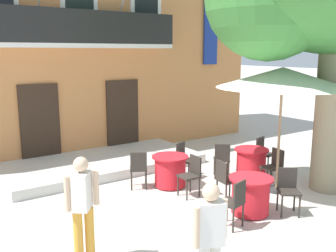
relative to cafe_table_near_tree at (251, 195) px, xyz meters
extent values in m
plane|color=beige|center=(-0.65, 0.76, -0.39)|extent=(120.00, 120.00, 0.00)
cube|color=#CC844C|center=(-1.11, 7.76, 3.36)|extent=(13.00, 4.00, 7.50)
cube|color=#332319|center=(-2.41, 5.73, 0.76)|extent=(1.10, 0.08, 2.30)
cube|color=#332319|center=(0.19, 5.73, 0.76)|extent=(1.10, 0.08, 2.30)
cube|color=silver|center=(1.09, 5.72, 4.26)|extent=(1.10, 0.08, 1.90)
cube|color=black|center=(1.09, 5.69, 4.26)|extent=(0.84, 0.04, 1.60)
cube|color=silver|center=(-1.11, 5.44, 2.95)|extent=(5.60, 0.65, 0.12)
cube|color=black|center=(-1.11, 5.14, 3.46)|extent=(5.60, 0.06, 0.90)
cylinder|color=#995638|center=(-2.26, 5.46, 3.14)|extent=(0.27, 0.27, 0.26)
ellipsoid|color=#4C8E38|center=(-2.26, 5.46, 3.51)|extent=(0.35, 0.35, 0.49)
cylinder|color=#47423D|center=(-1.11, 5.46, 3.13)|extent=(0.31, 0.31, 0.24)
ellipsoid|color=#38843D|center=(-1.11, 5.46, 3.44)|extent=(0.40, 0.40, 0.38)
cylinder|color=#47423D|center=(0.04, 5.46, 3.17)|extent=(0.30, 0.30, 0.33)
ellipsoid|color=#38843D|center=(0.04, 5.46, 3.48)|extent=(0.38, 0.38, 0.28)
cylinder|color=slate|center=(1.19, 5.46, 3.17)|extent=(0.29, 0.29, 0.31)
ellipsoid|color=#4C8E38|center=(1.19, 5.46, 3.45)|extent=(0.37, 0.37, 0.25)
cube|color=navy|center=(3.77, 5.70, 3.73)|extent=(0.60, 0.06, 2.80)
cube|color=silver|center=(-1.11, 4.51, -0.27)|extent=(5.36, 2.52, 0.25)
cylinder|color=gray|center=(2.54, -0.03, 1.23)|extent=(0.80, 0.80, 3.24)
cylinder|color=red|center=(0.00, 0.00, -0.02)|extent=(0.74, 0.74, 0.68)
cylinder|color=red|center=(0.00, 0.00, 0.35)|extent=(0.86, 0.86, 0.04)
cylinder|color=#2D2823|center=(0.00, 0.00, -0.38)|extent=(0.44, 0.44, 0.03)
cylinder|color=#2D2823|center=(0.29, 0.89, -0.17)|extent=(0.04, 0.04, 0.45)
cylinder|color=#2D2823|center=(0.24, 0.55, -0.17)|extent=(0.04, 0.04, 0.45)
cylinder|color=#2D2823|center=(-0.05, 0.93, -0.17)|extent=(0.04, 0.04, 0.45)
cylinder|color=#2D2823|center=(-0.09, 0.60, -0.17)|extent=(0.04, 0.04, 0.45)
cube|color=#2D2823|center=(0.10, 0.74, 0.08)|extent=(0.45, 0.45, 0.04)
cube|color=#2D2823|center=(-0.08, 0.77, 0.31)|extent=(0.09, 0.38, 0.42)
cylinder|color=#2D2823|center=(-0.93, -0.07, -0.17)|extent=(0.04, 0.04, 0.45)
cylinder|color=#2D2823|center=(-0.60, 0.02, -0.17)|extent=(0.04, 0.04, 0.45)
cylinder|color=#2D2823|center=(-0.85, -0.40, -0.17)|extent=(0.04, 0.04, 0.45)
cylinder|color=#2D2823|center=(-0.52, -0.31, -0.17)|extent=(0.04, 0.04, 0.45)
cube|color=#2D2823|center=(-0.73, -0.19, 0.08)|extent=(0.49, 0.49, 0.04)
cube|color=#2D2823|center=(-0.68, -0.37, 0.31)|extent=(0.38, 0.14, 0.42)
cylinder|color=#2D2823|center=(0.64, -0.68, -0.17)|extent=(0.04, 0.04, 0.45)
cylinder|color=#2D2823|center=(0.37, -0.48, -0.17)|extent=(0.04, 0.04, 0.45)
cylinder|color=#2D2823|center=(0.84, -0.40, -0.17)|extent=(0.04, 0.04, 0.45)
cylinder|color=#2D2823|center=(0.57, -0.20, -0.17)|extent=(0.04, 0.04, 0.45)
cube|color=#2D2823|center=(0.61, -0.44, 0.08)|extent=(0.56, 0.56, 0.04)
cube|color=#2D2823|center=(0.71, -0.30, 0.31)|extent=(0.33, 0.26, 0.42)
cylinder|color=red|center=(1.66, 1.56, -0.02)|extent=(0.74, 0.74, 0.68)
cylinder|color=red|center=(1.66, 1.56, 0.35)|extent=(0.86, 0.86, 0.04)
cylinder|color=#2D2823|center=(1.66, 1.56, -0.38)|extent=(0.44, 0.44, 0.03)
cylinder|color=#2D2823|center=(1.37, 0.67, -0.17)|extent=(0.04, 0.04, 0.45)
cylinder|color=#2D2823|center=(1.41, 1.01, -0.17)|extent=(0.04, 0.04, 0.45)
cylinder|color=#2D2823|center=(1.71, 0.63, -0.17)|extent=(0.04, 0.04, 0.45)
cylinder|color=#2D2823|center=(1.75, 0.96, -0.17)|extent=(0.04, 0.04, 0.45)
cube|color=#2D2823|center=(1.56, 0.82, 0.08)|extent=(0.45, 0.45, 0.04)
cube|color=#2D2823|center=(1.74, 0.79, 0.31)|extent=(0.09, 0.38, 0.42)
cylinder|color=#2D2823|center=(2.60, 1.60, -0.17)|extent=(0.04, 0.04, 0.45)
cylinder|color=#2D2823|center=(2.26, 1.53, -0.17)|extent=(0.04, 0.04, 0.45)
cylinder|color=#2D2823|center=(2.52, 1.93, -0.17)|extent=(0.04, 0.04, 0.45)
cylinder|color=#2D2823|center=(2.19, 1.86, -0.17)|extent=(0.04, 0.04, 0.45)
cube|color=#2D2823|center=(2.39, 1.73, 0.08)|extent=(0.48, 0.48, 0.04)
cube|color=#2D2823|center=(2.35, 1.91, 0.31)|extent=(0.38, 0.12, 0.42)
cylinder|color=#2D2823|center=(1.04, 2.26, -0.17)|extent=(0.04, 0.04, 0.45)
cylinder|color=#2D2823|center=(1.31, 2.05, -0.17)|extent=(0.04, 0.04, 0.45)
cylinder|color=#2D2823|center=(0.83, 1.99, -0.17)|extent=(0.04, 0.04, 0.45)
cylinder|color=#2D2823|center=(1.10, 1.78, -0.17)|extent=(0.04, 0.04, 0.45)
cube|color=#2D2823|center=(1.07, 2.02, 0.08)|extent=(0.56, 0.56, 0.04)
cube|color=#2D2823|center=(0.96, 1.88, 0.31)|extent=(0.32, 0.26, 0.42)
cylinder|color=red|center=(-0.42, 2.18, -0.02)|extent=(0.74, 0.74, 0.68)
cylinder|color=red|center=(-0.42, 2.18, 0.35)|extent=(0.86, 0.86, 0.04)
cylinder|color=#2D2823|center=(-0.42, 2.18, -0.38)|extent=(0.44, 0.44, 0.03)
cylinder|color=#2D2823|center=(-1.15, 2.78, -0.17)|extent=(0.04, 0.04, 0.45)
cylinder|color=#2D2823|center=(-0.85, 2.61, -0.17)|extent=(0.04, 0.04, 0.45)
cylinder|color=#2D2823|center=(-1.31, 2.48, -0.17)|extent=(0.04, 0.04, 0.45)
cylinder|color=#2D2823|center=(-1.01, 2.31, -0.17)|extent=(0.04, 0.04, 0.45)
cube|color=#2D2823|center=(-1.08, 2.54, 0.08)|extent=(0.54, 0.54, 0.04)
cube|color=#2D2823|center=(-1.17, 2.39, 0.31)|extent=(0.35, 0.22, 0.42)
cylinder|color=#2D2823|center=(-0.62, 1.27, -0.17)|extent=(0.04, 0.04, 0.45)
cylinder|color=#2D2823|center=(-0.61, 1.61, -0.17)|extent=(0.04, 0.04, 0.45)
cylinder|color=#2D2823|center=(-0.28, 1.26, -0.17)|extent=(0.04, 0.04, 0.45)
cylinder|color=#2D2823|center=(-0.27, 1.60, -0.17)|extent=(0.04, 0.04, 0.45)
cube|color=#2D2823|center=(-0.44, 1.43, 0.08)|extent=(0.41, 0.41, 0.04)
cube|color=#2D2823|center=(-0.26, 1.43, 0.31)|extent=(0.05, 0.38, 0.42)
cylinder|color=#2D2823|center=(0.49, 2.37, -0.17)|extent=(0.04, 0.04, 0.45)
cylinder|color=#2D2823|center=(0.18, 2.24, -0.17)|extent=(0.04, 0.04, 0.45)
cylinder|color=#2D2823|center=(0.37, 2.68, -0.17)|extent=(0.04, 0.04, 0.45)
cylinder|color=#2D2823|center=(0.05, 2.56, -0.17)|extent=(0.04, 0.04, 0.45)
cube|color=#2D2823|center=(0.27, 2.46, 0.08)|extent=(0.52, 0.52, 0.04)
cube|color=#2D2823|center=(0.21, 2.63, 0.31)|extent=(0.37, 0.18, 0.42)
cylinder|color=#997A56|center=(1.43, 0.54, 0.88)|extent=(0.06, 0.06, 2.55)
cylinder|color=#333333|center=(1.43, 0.54, -0.35)|extent=(0.44, 0.44, 0.08)
cone|color=white|center=(1.43, 0.54, 2.23)|extent=(2.90, 2.90, 0.45)
cylinder|color=gold|center=(-3.53, 0.09, 0.06)|extent=(0.14, 0.14, 0.91)
cylinder|color=gold|center=(-3.35, 0.09, 0.06)|extent=(0.14, 0.14, 0.91)
cube|color=white|center=(-3.44, 0.09, 0.80)|extent=(0.38, 0.40, 0.56)
sphere|color=beige|center=(-3.44, 0.09, 1.20)|extent=(0.22, 0.22, 0.22)
cylinder|color=beige|center=(-3.66, 0.09, 0.80)|extent=(0.09, 0.09, 0.52)
cylinder|color=beige|center=(-3.22, 0.09, 0.80)|extent=(0.09, 0.09, 0.52)
cube|color=white|center=(-2.49, -1.67, 0.73)|extent=(0.40, 0.34, 0.56)
sphere|color=beige|center=(-2.49, -1.67, 1.13)|extent=(0.22, 0.22, 0.22)
cylinder|color=beige|center=(-2.71, -1.67, 0.73)|extent=(0.09, 0.09, 0.52)
cylinder|color=beige|center=(-2.27, -1.67, 0.73)|extent=(0.09, 0.09, 0.52)
camera|label=1|loc=(-5.37, -4.96, 2.79)|focal=40.77mm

